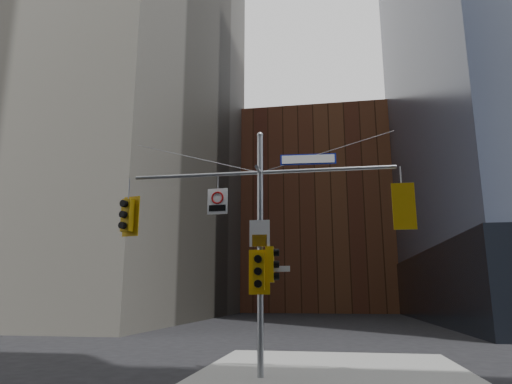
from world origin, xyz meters
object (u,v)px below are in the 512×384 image
(traffic_light_east_arm, at_px, (403,207))
(street_sign_blade, at_px, (308,159))
(traffic_light_pole_side, at_px, (271,264))
(traffic_light_pole_front, at_px, (259,272))
(signal_assembly, at_px, (260,224))
(traffic_light_west_arm, at_px, (128,215))
(regulatory_sign_arm, at_px, (217,200))

(traffic_light_east_arm, xyz_separation_m, street_sign_blade, (-2.64, 0.00, 1.55))
(traffic_light_pole_side, bearing_deg, traffic_light_pole_front, 127.15)
(traffic_light_pole_side, relative_size, street_sign_blade, 0.61)
(signal_assembly, relative_size, traffic_light_east_arm, 6.06)
(signal_assembly, bearing_deg, traffic_light_east_arm, 0.01)
(traffic_light_east_arm, distance_m, traffic_light_pole_front, 4.48)
(signal_assembly, distance_m, street_sign_blade, 2.42)
(traffic_light_pole_front, xyz_separation_m, street_sign_blade, (1.46, 0.27, 3.33))
(traffic_light_pole_front, distance_m, street_sign_blade, 3.65)
(traffic_light_pole_front, relative_size, street_sign_blade, 0.76)
(signal_assembly, relative_size, traffic_light_pole_front, 6.30)
(traffic_light_pole_side, bearing_deg, signal_assembly, 88.32)
(signal_assembly, height_order, traffic_light_west_arm, signal_assembly)
(traffic_light_pole_front, bearing_deg, traffic_light_pole_side, 37.21)
(traffic_light_pole_front, height_order, street_sign_blade, street_sign_blade)
(signal_assembly, bearing_deg, street_sign_blade, 0.12)
(signal_assembly, xyz_separation_m, regulatory_sign_arm, (-1.31, -0.02, 0.76))
(traffic_light_pole_front, bearing_deg, regulatory_sign_arm, 166.03)
(traffic_light_west_arm, relative_size, traffic_light_pole_side, 1.24)
(signal_assembly, bearing_deg, traffic_light_pole_side, 1.70)
(traffic_light_pole_front, bearing_deg, street_sign_blade, 7.13)
(traffic_light_west_arm, height_order, traffic_light_pole_front, traffic_light_west_arm)
(traffic_light_west_arm, bearing_deg, street_sign_blade, 14.82)
(regulatory_sign_arm, bearing_deg, traffic_light_pole_side, 5.57)
(traffic_light_pole_side, xyz_separation_m, traffic_light_pole_front, (-0.32, -0.28, -0.22))
(traffic_light_west_arm, bearing_deg, signal_assembly, 14.75)
(traffic_light_east_arm, height_order, traffic_light_pole_side, traffic_light_east_arm)
(signal_assembly, bearing_deg, regulatory_sign_arm, -179.12)
(signal_assembly, xyz_separation_m, traffic_light_pole_front, (-0.00, -0.27, -1.40))
(street_sign_blade, bearing_deg, signal_assembly, 176.71)
(signal_assembly, height_order, street_sign_blade, signal_assembly)
(traffic_light_pole_side, distance_m, regulatory_sign_arm, 2.54)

